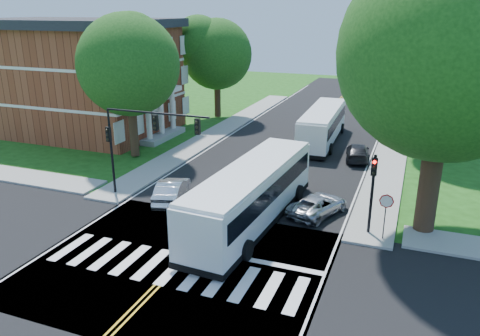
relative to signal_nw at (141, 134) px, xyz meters
The scene contains 24 objects.
ground 9.74m from the signal_nw, 47.67° to the right, with size 140.00×140.00×0.00m, color #1B4912.
road 13.69m from the signal_nw, 63.16° to the left, with size 14.00×96.00×0.01m, color black.
cross_road 9.73m from the signal_nw, 47.67° to the right, with size 60.00×12.00×0.01m, color black.
center_line 17.20m from the signal_nw, 69.39° to the left, with size 0.36×70.00×0.01m, color gold.
edge_line_w 16.20m from the signal_nw, 93.47° to the left, with size 0.12×70.00×0.01m, color silver.
edge_line_e 20.54m from the signal_nw, 50.90° to the left, with size 0.12×70.00×0.01m, color silver.
crosswalk 10.07m from the signal_nw, 49.80° to the right, with size 12.60×3.00×0.01m, color silver.
stop_bar 11.40m from the signal_nw, 27.30° to the right, with size 6.60×0.40×0.01m, color silver.
sidewalk_nw 19.22m from the signal_nw, 97.50° to the left, with size 2.60×40.00×0.15m, color gray.
sidewalk_ne 23.75m from the signal_nw, 52.69° to the left, with size 2.60×40.00×0.15m, color gray.
tree_ne_big 17.72m from the signal_nw, ahead, with size 10.80×10.80×14.91m.
tree_west_near 9.96m from the signal_nw, 126.70° to the left, with size 8.00×8.00×11.40m.
tree_west_far 24.27m from the signal_nw, 102.31° to the left, with size 7.60×7.60×10.67m.
tree_east_mid 24.94m from the signal_nw, 45.36° to the left, with size 8.40×8.40×11.93m.
tree_east_far 38.34m from the signal_nw, 61.33° to the left, with size 7.20×7.20×10.34m.
brick_building 21.08m from the signal_nw, 139.86° to the left, with size 20.00×13.00×10.80m.
signal_nw is the anchor object (origin of this frame).
signal_ne 14.13m from the signal_nw, ahead, with size 0.30×0.46×4.40m.
stop_sign 15.05m from the signal_nw, ahead, with size 0.76×0.08×2.53m.
bus_lead 8.09m from the signal_nw, ahead, with size 3.77×13.21×3.38m.
bus_follow 19.52m from the signal_nw, 65.86° to the left, with size 3.23×12.09×3.11m.
hatchback 4.07m from the signal_nw, 11.03° to the left, with size 1.54×4.40×1.45m, color silver.
suv 11.67m from the signal_nw, ahead, with size 2.02×4.37×1.22m, color #B2B4B9.
dark_sedan 18.18m from the signal_nw, 49.01° to the left, with size 1.81×4.46×1.29m, color black.
Camera 1 is at (9.90, -17.52, 11.73)m, focal length 35.00 mm.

